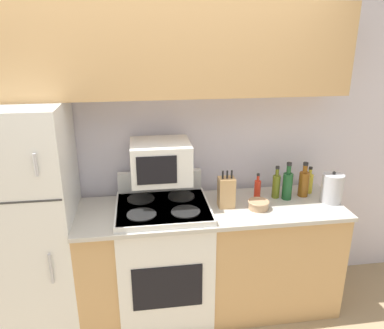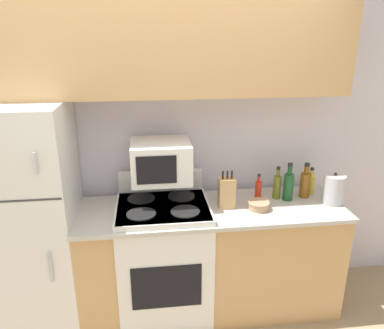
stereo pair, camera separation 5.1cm
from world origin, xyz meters
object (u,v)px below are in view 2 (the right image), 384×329
object	(u,v)px
bowl	(259,205)
bottle_whiskey	(305,184)
bottle_wine_green	(288,186)
stove	(164,258)
bottle_hot_sauce	(258,189)
knife_block	(227,192)
bottle_olive_oil	(277,186)
kettle	(334,189)
refrigerator	(25,222)
bottle_cooking_spray	(311,183)
microwave	(161,161)

from	to	relation	value
bowl	bottle_whiskey	xyz separation A→B (m)	(0.42, 0.18, 0.08)
bowl	bottle_wine_green	xyz separation A→B (m)	(0.27, 0.14, 0.08)
stove	bottle_hot_sauce	xyz separation A→B (m)	(0.75, 0.12, 0.49)
bottle_wine_green	knife_block	bearing A→B (deg)	-172.77
stove	bowl	bearing A→B (deg)	-6.40
bowl	knife_block	bearing A→B (deg)	161.81
knife_block	bottle_hot_sauce	distance (m)	0.31
knife_block	bottle_olive_oil	bearing A→B (deg)	13.52
bottle_olive_oil	bottle_whiskey	distance (m)	0.23
stove	bottle_hot_sauce	world-z (taller)	same
bottle_whiskey	bottle_olive_oil	bearing A→B (deg)	179.69
kettle	refrigerator	bearing A→B (deg)	178.23
knife_block	bottle_cooking_spray	bearing A→B (deg)	12.03
bottle_wine_green	bottle_cooking_spray	bearing A→B (deg)	22.18
microwave	bottle_wine_green	bearing A→B (deg)	-2.25
stove	bottle_olive_oil	bearing A→B (deg)	6.21
knife_block	bowl	world-z (taller)	knife_block
microwave	kettle	bearing A→B (deg)	-6.03
knife_block	bottle_cooking_spray	xyz separation A→B (m)	(0.72, 0.15, -0.03)
knife_block	bottle_olive_oil	size ratio (longest dim) A/B	1.11
bottle_olive_oil	kettle	xyz separation A→B (m)	(0.39, -0.14, 0.01)
stove	bowl	distance (m)	0.84
stove	refrigerator	bearing A→B (deg)	178.15
stove	bowl	xyz separation A→B (m)	(0.70, -0.08, 0.45)
microwave	knife_block	distance (m)	0.53
refrigerator	bottle_hot_sauce	xyz separation A→B (m)	(1.74, 0.08, 0.13)
knife_block	bottle_olive_oil	distance (m)	0.44
knife_block	bottle_hot_sauce	bearing A→B (deg)	23.35
bottle_whiskey	bottle_wine_green	bearing A→B (deg)	-166.12
bowl	bottle_cooking_spray	size ratio (longest dim) A/B	0.72
refrigerator	bottle_hot_sauce	size ratio (longest dim) A/B	8.53
bottle_wine_green	kettle	size ratio (longest dim) A/B	1.22
bowl	bottle_wine_green	world-z (taller)	bottle_wine_green
bottle_whiskey	kettle	world-z (taller)	bottle_whiskey
bottle_cooking_spray	microwave	bearing A→B (deg)	-177.48
microwave	kettle	distance (m)	1.31
bottle_cooking_spray	bottle_whiskey	xyz separation A→B (m)	(-0.07, -0.05, 0.02)
bottle_cooking_spray	bottle_whiskey	world-z (taller)	bottle_whiskey
refrigerator	microwave	xyz separation A→B (m)	(0.99, 0.07, 0.40)
microwave	kettle	world-z (taller)	microwave
stove	microwave	distance (m)	0.77
microwave	refrigerator	bearing A→B (deg)	-176.22
microwave	knife_block	size ratio (longest dim) A/B	1.49
bowl	bottle_cooking_spray	xyz separation A→B (m)	(0.49, 0.23, 0.05)
kettle	bottle_wine_green	bearing A→B (deg)	162.91
stove	bottle_wine_green	size ratio (longest dim) A/B	3.68
refrigerator	bowl	bearing A→B (deg)	-3.75
bottle_whiskey	refrigerator	bearing A→B (deg)	-178.24
microwave	stove	bearing A→B (deg)	-93.46
bottle_cooking_spray	bottle_hot_sauce	bearing A→B (deg)	-175.72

